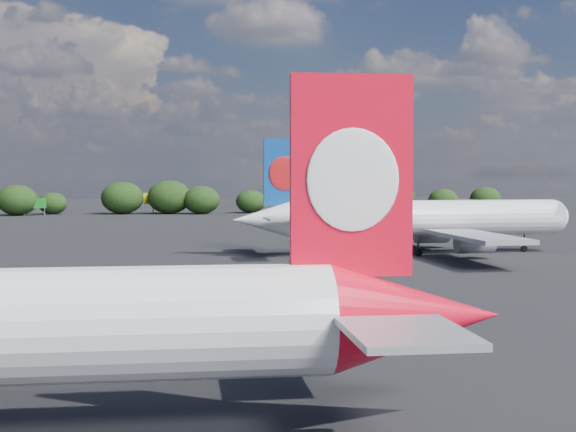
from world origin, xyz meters
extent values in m
plane|color=black|center=(0.00, 60.00, 0.00)|extent=(500.00, 500.00, 0.00)
cone|color=red|center=(18.20, -4.71, 4.61)|extent=(7.64, 5.05, 4.61)
cube|color=red|center=(15.44, -4.55, 10.51)|extent=(5.09, 0.77, 8.30)
ellipsoid|color=white|center=(15.42, -4.82, 10.35)|extent=(3.88, 0.42, 4.24)
ellipsoid|color=white|center=(15.46, -4.27, 10.35)|extent=(3.88, 0.42, 4.24)
cube|color=#94969B|center=(16.05, -9.66, 4.98)|extent=(4.48, 5.77, 0.28)
cube|color=#94969B|center=(16.67, 0.46, 4.98)|extent=(4.48, 5.77, 0.28)
cylinder|color=white|center=(44.68, 64.36, 4.75)|extent=(36.18, 5.18, 4.75)
sphere|color=white|center=(62.75, 64.14, 4.75)|extent=(4.81, 4.81, 4.75)
cone|color=white|center=(22.82, 64.61, 4.75)|extent=(7.66, 4.84, 4.75)
cube|color=navy|center=(25.67, 64.58, 10.84)|extent=(5.23, 0.54, 8.56)
ellipsoid|color=red|center=(25.67, 64.29, 10.67)|extent=(3.99, 0.24, 4.37)
ellipsoid|color=red|center=(25.68, 64.87, 10.67)|extent=(3.99, 0.24, 4.37)
cube|color=#94969B|center=(24.66, 59.36, 5.13)|extent=(4.34, 5.75, 0.29)
cube|color=#94969B|center=(24.79, 69.82, 5.13)|extent=(4.34, 5.75, 0.29)
cube|color=#94969B|center=(46.44, 51.98, 3.23)|extent=(6.40, 19.08, 0.52)
cube|color=#94969B|center=(46.73, 76.69, 3.23)|extent=(6.40, 19.08, 0.52)
cylinder|color=#94969B|center=(48.40, 56.71, 2.00)|extent=(4.78, 2.62, 2.57)
cube|color=#94969B|center=(48.40, 56.71, 2.66)|extent=(2.09, 0.31, 1.14)
cylinder|color=#94969B|center=(48.58, 71.91, 2.00)|extent=(4.78, 2.62, 2.57)
cube|color=#94969B|center=(48.58, 71.91, 2.66)|extent=(2.09, 0.31, 1.14)
cylinder|color=black|center=(42.75, 61.53, 1.43)|extent=(0.27, 0.27, 2.38)
cylinder|color=black|center=(42.75, 61.53, 0.52)|extent=(1.05, 0.44, 1.05)
cylinder|color=black|center=(41.70, 61.54, 0.52)|extent=(1.05, 0.44, 1.05)
cylinder|color=black|center=(42.82, 67.23, 1.43)|extent=(0.27, 0.27, 2.38)
cylinder|color=black|center=(42.82, 67.23, 0.52)|extent=(1.05, 0.44, 1.05)
cylinder|color=black|center=(41.77, 67.24, 0.52)|extent=(1.05, 0.44, 1.05)
cylinder|color=black|center=(58.94, 64.19, 1.38)|extent=(0.23, 0.23, 2.38)
cylinder|color=black|center=(58.94, 64.19, 0.43)|extent=(0.86, 0.34, 0.86)
cube|color=#15691C|center=(-18.00, 176.00, 3.20)|extent=(6.00, 0.30, 2.60)
cylinder|color=#919499|center=(-20.50, 176.00, 1.00)|extent=(0.20, 0.20, 2.00)
cylinder|color=#919499|center=(-15.50, 176.00, 1.00)|extent=(0.20, 0.20, 2.00)
cube|color=yellow|center=(12.00, 182.00, 4.00)|extent=(5.00, 0.30, 3.00)
cylinder|color=#919499|center=(12.00, 182.00, 1.25)|extent=(0.30, 0.30, 2.50)
ellipsoid|color=black|center=(-22.30, 177.32, 3.93)|extent=(10.22, 8.65, 7.87)
ellipsoid|color=black|center=(-14.05, 182.16, 2.88)|extent=(7.49, 6.33, 5.76)
ellipsoid|color=black|center=(3.95, 180.08, 4.28)|extent=(11.14, 9.43, 8.57)
ellipsoid|color=black|center=(16.24, 178.97, 4.47)|extent=(11.62, 9.84, 8.94)
ellipsoid|color=black|center=(24.56, 176.21, 3.73)|extent=(9.71, 8.22, 7.47)
ellipsoid|color=black|center=(38.20, 179.18, 3.14)|extent=(8.15, 6.90, 6.27)
ellipsoid|color=black|center=(55.89, 177.97, 4.20)|extent=(10.93, 9.24, 8.40)
ellipsoid|color=black|center=(66.58, 178.89, 3.02)|extent=(7.85, 6.64, 6.04)
ellipsoid|color=black|center=(79.12, 177.57, 4.08)|extent=(10.61, 8.98, 8.16)
ellipsoid|color=black|center=(92.44, 176.22, 3.26)|extent=(8.49, 7.18, 6.53)
ellipsoid|color=black|center=(106.38, 178.90, 3.47)|extent=(9.03, 7.64, 6.95)
camera|label=1|loc=(6.60, -36.35, 10.58)|focal=50.00mm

